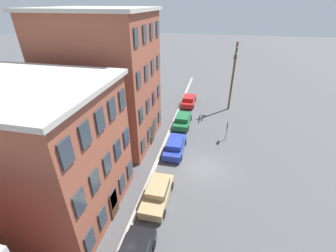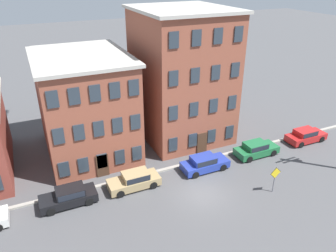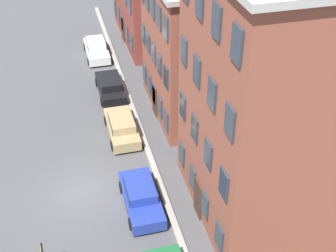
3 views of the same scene
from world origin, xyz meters
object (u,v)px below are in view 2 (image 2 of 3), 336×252
car_green (256,149)px  caution_sign (275,176)px  car_blue (204,163)px  car_black (69,196)px  car_tan (135,180)px  car_red (306,135)px

car_green → caution_sign: bearing=-113.9°
car_green → car_blue: bearing=-178.5°
car_black → caution_sign: size_ratio=1.82×
car_black → caution_sign: (15.74, -5.45, 0.86)m
car_tan → caution_sign: bearing=-27.5°
car_blue → car_green: 5.98m
car_tan → car_red: bearing=0.5°
car_blue → car_green: (5.98, 0.15, 0.00)m
car_red → caution_sign: size_ratio=1.82×
car_blue → car_red: same height
car_black → car_red: 24.79m
car_tan → caution_sign: caution_sign is taller
car_green → caution_sign: 5.97m
car_blue → caution_sign: bearing=-55.6°
car_red → caution_sign: (-9.04, -5.54, 0.86)m
car_red → caution_sign: 10.64m
car_green → car_red: (6.65, 0.14, 0.00)m
car_red → car_blue: bearing=-178.7°
car_blue → car_tan: bearing=178.9°
car_green → car_tan: bearing=-179.9°
car_tan → car_blue: 6.74m
car_tan → car_green: size_ratio=1.00×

